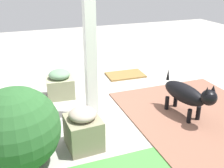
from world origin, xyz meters
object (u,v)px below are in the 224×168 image
at_px(stone_planter_mid, 83,129).
at_px(dog, 187,94).
at_px(stone_planter_nearest, 60,84).
at_px(round_shrub, 17,129).
at_px(porch_pillar, 90,34).
at_px(doormat, 125,75).

relative_size(stone_planter_mid, dog, 0.56).
xyz_separation_m(stone_planter_nearest, dog, (-1.43, 1.21, 0.13)).
xyz_separation_m(stone_planter_nearest, round_shrub, (0.66, 1.45, 0.21)).
bearing_deg(dog, stone_planter_nearest, -40.30).
bearing_deg(porch_pillar, dog, 158.47).
bearing_deg(stone_planter_mid, stone_planter_nearest, -89.77).
relative_size(porch_pillar, dog, 2.64).
height_order(round_shrub, doormat, round_shrub).
distance_m(porch_pillar, stone_planter_mid, 1.12).
relative_size(round_shrub, dog, 0.99).
distance_m(porch_pillar, dog, 1.46).
bearing_deg(stone_planter_nearest, porch_pillar, 110.32).
distance_m(stone_planter_mid, dog, 1.44).
relative_size(stone_planter_mid, doormat, 0.69).
xyz_separation_m(round_shrub, doormat, (-1.95, -1.92, -0.40)).
bearing_deg(round_shrub, dog, -173.45).
bearing_deg(doormat, stone_planter_nearest, 20.06).
distance_m(dog, doormat, 1.72).
bearing_deg(porch_pillar, round_shrub, 36.48).
relative_size(porch_pillar, doormat, 3.25).
bearing_deg(dog, round_shrub, 6.55).
bearing_deg(round_shrub, porch_pillar, -143.52).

